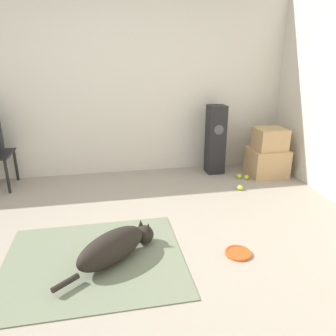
% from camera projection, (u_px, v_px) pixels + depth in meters
% --- Properties ---
extents(ground_plane, '(12.00, 12.00, 0.00)m').
position_uv_depth(ground_plane, '(110.00, 255.00, 2.78)').
color(ground_plane, '#9E9384').
extents(wall_back, '(8.00, 0.06, 2.55)m').
position_uv_depth(wall_back, '(100.00, 81.00, 4.29)').
color(wall_back, beige).
rests_on(wall_back, ground_plane).
extents(area_rug, '(1.46, 1.23, 0.01)m').
position_uv_depth(area_rug, '(94.00, 260.00, 2.70)').
color(area_rug, slate).
rests_on(area_rug, ground_plane).
extents(dog, '(0.81, 0.67, 0.27)m').
position_uv_depth(dog, '(115.00, 246.00, 2.65)').
color(dog, black).
rests_on(dog, area_rug).
extents(frisbee, '(0.23, 0.23, 0.03)m').
position_uv_depth(frisbee, '(238.00, 253.00, 2.79)').
color(frisbee, '#DB511E').
rests_on(frisbee, ground_plane).
extents(cardboard_box_lower, '(0.50, 0.45, 0.38)m').
position_uv_depth(cardboard_box_lower, '(267.00, 162.00, 4.55)').
color(cardboard_box_lower, tan).
rests_on(cardboard_box_lower, ground_plane).
extents(cardboard_box_upper, '(0.40, 0.36, 0.29)m').
position_uv_depth(cardboard_box_upper, '(270.00, 139.00, 4.43)').
color(cardboard_box_upper, tan).
rests_on(cardboard_box_upper, cardboard_box_lower).
extents(floor_speaker, '(0.24, 0.24, 0.96)m').
position_uv_depth(floor_speaker, '(215.00, 140.00, 4.56)').
color(floor_speaker, black).
rests_on(floor_speaker, ground_plane).
extents(tennis_ball_by_boxes, '(0.07, 0.07, 0.07)m').
position_uv_depth(tennis_ball_by_boxes, '(239.00, 176.00, 4.46)').
color(tennis_ball_by_boxes, '#C6E033').
rests_on(tennis_ball_by_boxes, ground_plane).
extents(tennis_ball_near_speaker, '(0.07, 0.07, 0.07)m').
position_uv_depth(tennis_ball_near_speaker, '(240.00, 188.00, 4.08)').
color(tennis_ball_near_speaker, '#C6E033').
rests_on(tennis_ball_near_speaker, ground_plane).
extents(tennis_ball_loose_on_carpet, '(0.07, 0.07, 0.07)m').
position_uv_depth(tennis_ball_loose_on_carpet, '(246.00, 177.00, 4.43)').
color(tennis_ball_loose_on_carpet, '#C6E033').
rests_on(tennis_ball_loose_on_carpet, ground_plane).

